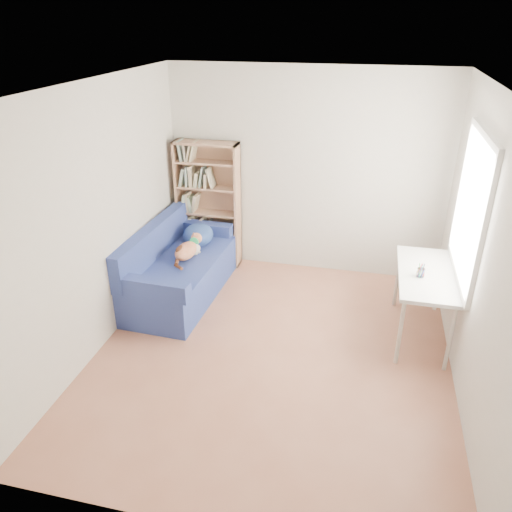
{
  "coord_description": "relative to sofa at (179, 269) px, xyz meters",
  "views": [
    {
      "loc": [
        0.78,
        -4.06,
        3.13
      ],
      "look_at": [
        -0.28,
        0.46,
        0.85
      ],
      "focal_mm": 35.0,
      "sensor_mm": 36.0,
      "label": 1
    }
  ],
  "objects": [
    {
      "name": "bookshelf",
      "position": [
        0.09,
        0.94,
        0.44
      ],
      "size": [
        0.83,
        0.26,
        1.67
      ],
      "color": "#A9795B",
      "rests_on": "ground"
    },
    {
      "name": "ground",
      "position": [
        1.35,
        -0.92,
        -0.34
      ],
      "size": [
        4.0,
        4.0,
        0.0
      ],
      "primitive_type": "plane",
      "color": "#9C5E46",
      "rests_on": "ground"
    },
    {
      "name": "sofa",
      "position": [
        0.0,
        0.0,
        0.0
      ],
      "size": [
        0.93,
        1.81,
        0.87
      ],
      "rotation": [
        0.0,
        0.0,
        -0.05
      ],
      "color": "navy",
      "rests_on": "ground"
    },
    {
      "name": "room_shell",
      "position": [
        1.45,
        -0.88,
        1.3
      ],
      "size": [
        3.54,
        4.04,
        2.62
      ],
      "color": "silver",
      "rests_on": "ground"
    },
    {
      "name": "desk",
      "position": [
        2.8,
        -0.23,
        0.34
      ],
      "size": [
        0.56,
        1.22,
        0.75
      ],
      "color": "silver",
      "rests_on": "ground"
    },
    {
      "name": "pen_cup",
      "position": [
        2.73,
        -0.34,
        0.47
      ],
      "size": [
        0.08,
        0.08,
        0.15
      ],
      "color": "white",
      "rests_on": "desk"
    }
  ]
}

